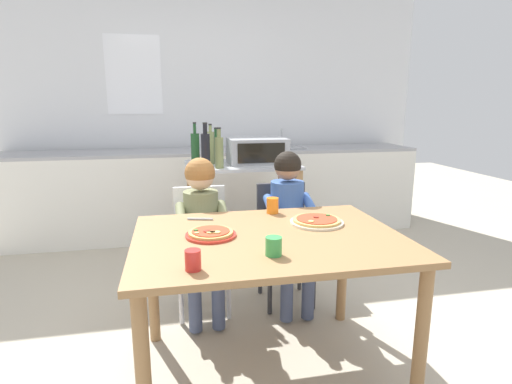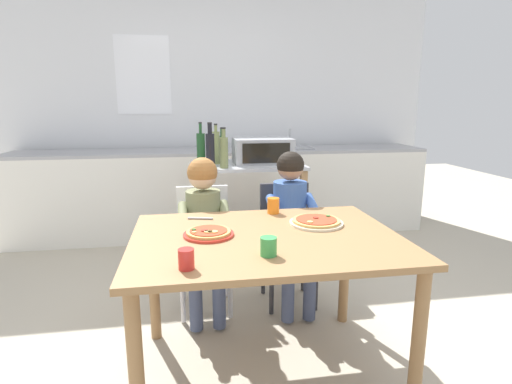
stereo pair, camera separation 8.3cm
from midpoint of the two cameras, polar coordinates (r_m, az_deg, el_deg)
ground_plane at (r=3.25m, az=-1.62°, el=-12.49°), size 10.93×10.93×0.00m
back_wall_tiled at (r=4.63m, az=-4.73°, el=12.18°), size 4.73×0.13×2.70m
kitchen_counter at (r=4.32m, az=-4.00°, el=0.09°), size 4.25×0.60×1.09m
kitchen_island_cart at (r=3.39m, az=-0.59°, el=-0.94°), size 0.90×0.60×0.88m
toaster_oven at (r=3.34m, az=1.64°, el=5.82°), size 0.47×0.34×0.20m
bottle_tall_green_wine at (r=3.48m, az=-4.09°, el=6.31°), size 0.06×0.06×0.28m
bottle_clear_vinegar at (r=3.35m, az=-7.03°, el=6.22°), size 0.07×0.07×0.33m
bottle_squat_spirits at (r=3.30m, az=-4.90°, el=6.30°), size 0.06×0.06×0.32m
bottle_brown_beer at (r=3.09m, az=-3.76°, el=5.72°), size 0.07×0.07×0.31m
bottle_slim_sauce at (r=3.06m, az=-5.66°, el=5.94°), size 0.07×0.07×0.35m
dining_table at (r=2.00m, az=2.64°, el=-8.73°), size 1.28×0.95×0.74m
dining_chair_left at (r=2.74m, az=-6.45°, el=-6.55°), size 0.36×0.36×0.81m
dining_chair_right at (r=2.83m, az=5.21°, el=-5.90°), size 0.36×0.36×0.81m
child_in_olive_shirt at (r=2.57m, az=-6.40°, el=-3.63°), size 0.32×0.42×1.01m
child_in_blue_striped_shirt at (r=2.66m, az=5.95°, el=-3.00°), size 0.32×0.42×1.04m
pizza_plate_red_rimmed at (r=1.97m, az=-5.47°, el=-5.77°), size 0.24×0.24×0.03m
pizza_plate_cream at (r=2.17m, az=9.54°, el=-4.14°), size 0.28×0.28×0.03m
drinking_cup_red at (r=1.59m, az=-8.27°, el=-9.31°), size 0.06×0.06×0.08m
drinking_cup_green at (r=1.71m, az=3.18°, el=-7.64°), size 0.07×0.07×0.08m
drinking_cup_orange at (r=2.35m, az=3.46°, el=-1.93°), size 0.07×0.07×0.09m
serving_spoon at (r=2.25m, az=-6.77°, el=-3.69°), size 0.14×0.05×0.01m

